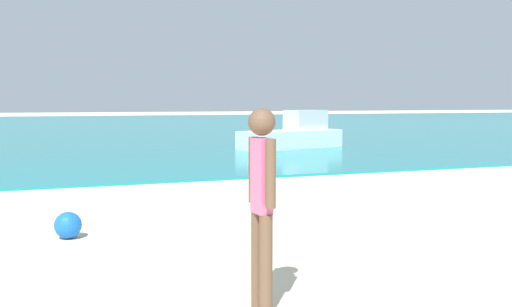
% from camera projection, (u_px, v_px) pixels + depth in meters
% --- Properties ---
extents(water, '(160.00, 60.00, 0.06)m').
position_uv_depth(water, '(83.00, 126.00, 40.22)').
color(water, teal).
rests_on(water, ground).
extents(person_standing, '(0.22, 0.39, 1.69)m').
position_uv_depth(person_standing, '(262.00, 197.00, 4.65)').
color(person_standing, brown).
rests_on(person_standing, ground).
extents(boat_near, '(4.26, 2.44, 1.38)m').
position_uv_depth(boat_near, '(294.00, 135.00, 20.86)').
color(boat_near, white).
rests_on(boat_near, water).
extents(beach_ball, '(0.34, 0.34, 0.34)m').
position_uv_depth(beach_ball, '(68.00, 225.00, 7.24)').
color(beach_ball, blue).
rests_on(beach_ball, ground).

